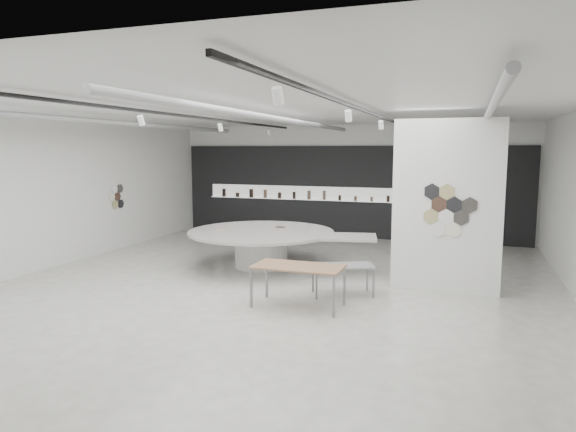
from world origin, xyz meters
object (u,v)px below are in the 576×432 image
(partition_column, at_px, (447,206))
(kitchen_counter, at_px, (433,228))
(display_island, at_px, (264,243))
(sample_table_stone, at_px, (343,268))
(sample_table_wood, at_px, (298,269))

(partition_column, distance_m, kitchen_counter, 5.68)
(display_island, relative_size, kitchen_counter, 2.78)
(sample_table_stone, height_order, kitchen_counter, kitchen_counter)
(sample_table_wood, relative_size, sample_table_stone, 1.25)
(sample_table_wood, xyz_separation_m, kitchen_counter, (1.98, 7.58, -0.22))
(partition_column, xyz_separation_m, sample_table_stone, (-1.95, -1.02, -1.22))
(partition_column, distance_m, sample_table_wood, 3.47)
(sample_table_wood, relative_size, kitchen_counter, 0.91)
(partition_column, bearing_deg, kitchen_counter, 96.04)
(partition_column, bearing_deg, sample_table_stone, -152.27)
(sample_table_stone, bearing_deg, kitchen_counter, 78.19)
(partition_column, height_order, sample_table_wood, partition_column)
(display_island, xyz_separation_m, sample_table_wood, (1.86, -2.88, 0.12))
(partition_column, relative_size, kitchen_counter, 1.92)
(sample_table_wood, bearing_deg, sample_table_stone, 59.56)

